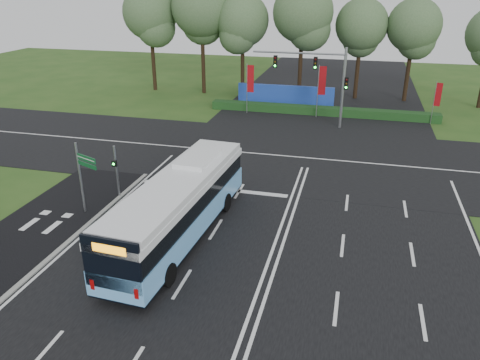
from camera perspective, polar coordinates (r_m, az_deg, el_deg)
name	(u,v)px	position (r m, az deg, el deg)	size (l,w,h in m)	color
ground	(277,238)	(24.28, 4.55, -7.03)	(120.00, 120.00, 0.00)	#294D19
road_main	(277,237)	(24.27, 4.55, -6.99)	(20.00, 120.00, 0.04)	black
road_cross	(306,158)	(35.07, 8.00, 2.68)	(120.00, 14.00, 0.05)	black
bike_path	(29,235)	(26.69, -24.35, -6.18)	(5.00, 18.00, 0.06)	black
kerb_strip	(70,241)	(25.33, -20.04, -6.98)	(0.25, 18.00, 0.12)	gray
city_bus	(179,206)	(23.58, -7.39, -3.18)	(3.33, 12.54, 3.56)	#6AB4F7
pedestrian_signal	(116,170)	(28.76, -14.86, 1.20)	(0.29, 0.41, 3.29)	gray
street_sign	(83,171)	(26.85, -18.59, 1.04)	(1.51, 0.70, 4.17)	gray
banner_flag_left	(250,82)	(46.04, 1.17, 11.88)	(0.72, 0.09, 4.85)	gray
banner_flag_mid	(321,84)	(45.26, 9.84, 11.46)	(0.73, 0.19, 4.98)	gray
banner_flag_right	(437,97)	(45.99, 22.91, 9.33)	(0.56, 0.22, 3.90)	gray
traffic_light_gantry	(323,74)	(42.02, 10.08, 12.55)	(8.41, 0.28, 7.00)	gray
hedge	(321,111)	(46.86, 9.90, 8.30)	(22.00, 1.20, 0.80)	#163C17
blue_hoarding	(285,96)	(49.54, 5.54, 10.17)	(10.00, 0.30, 2.20)	#1F42AA
eucalyptus_row	(283,17)	(52.97, 5.30, 19.15)	(41.65, 7.57, 12.76)	black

